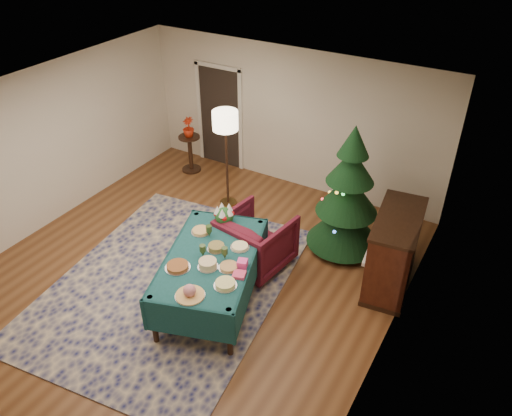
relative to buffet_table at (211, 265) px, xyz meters
The scene contains 24 objects.
room_shell 0.93m from the buffet_table, behind, with size 7.00×7.00×7.00m.
doorway 4.20m from the buffet_table, 121.87° to the left, with size 1.08×0.04×2.16m.
rug 0.98m from the buffet_table, behind, with size 3.20×4.20×0.02m, color #14194D.
buffet_table is the anchor object (origin of this frame).
platter_0 0.85m from the buffet_table, 73.26° to the right, with size 0.38×0.38×0.17m.
platter_1 0.68m from the buffet_table, 38.49° to the right, with size 0.30×0.30×0.07m.
platter_2 0.52m from the buffet_table, 117.48° to the right, with size 0.34×0.34×0.06m.
platter_3 0.32m from the buffet_table, 62.94° to the right, with size 0.28×0.28×0.11m.
platter_4 0.41m from the buffet_table, 14.53° to the right, with size 0.28×0.28×0.05m.
platter_5 0.25m from the buffet_table, 92.46° to the left, with size 0.26×0.26×0.08m.
platter_6 0.47m from the buffet_table, 53.49° to the left, with size 0.27×0.27×0.05m.
platter_7 0.60m from the buffet_table, 138.63° to the left, with size 0.29×0.29×0.05m.
goblet_0 0.51m from the buffet_table, 126.80° to the left, with size 0.09×0.09×0.19m.
goblet_1 0.34m from the buffet_table, 11.87° to the left, with size 0.09×0.09×0.19m.
goblet_2 0.28m from the buffet_table, 140.93° to the right, with size 0.09×0.09×0.19m.
napkin_stack 0.61m from the buffet_table, 15.50° to the right, with size 0.16×0.16×0.04m, color #E7406C.
gift_box 0.55m from the buffet_table, ahead, with size 0.13×0.13×0.11m, color #FA459E.
centerpiece 0.86m from the buffet_table, 109.51° to the left, with size 0.29×0.29×0.33m.
armchair 1.03m from the buffet_table, 82.15° to the left, with size 0.97×0.91×1.00m, color #4F111E.
floor_lamp 2.73m from the buffet_table, 118.09° to the left, with size 0.45×0.45×1.85m.
side_table 3.92m from the buffet_table, 131.04° to the left, with size 0.43×0.43×0.78m.
potted_plant 3.92m from the buffet_table, 131.04° to the left, with size 0.22×0.40×0.22m, color #B7250D.
christmas_tree 2.43m from the buffet_table, 61.45° to the left, with size 1.33×1.33×2.18m.
piano 2.65m from the buffet_table, 38.20° to the left, with size 0.80×1.45×1.19m.
Camera 1 is at (3.84, -4.36, 5.13)m, focal length 35.00 mm.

